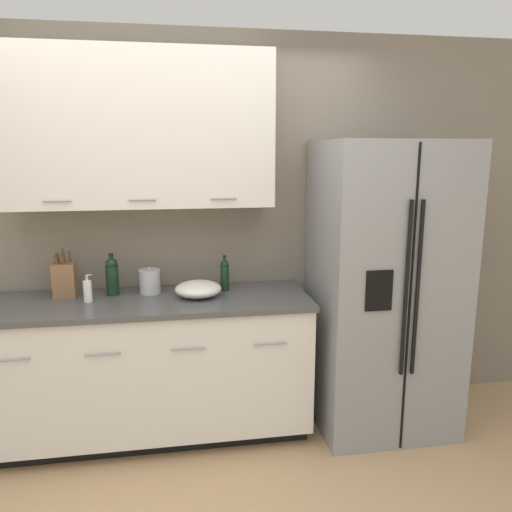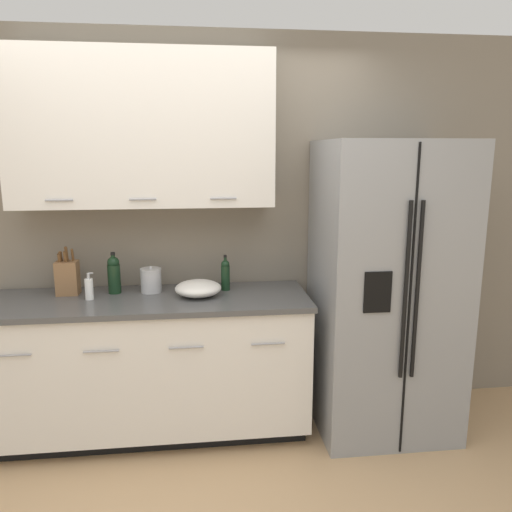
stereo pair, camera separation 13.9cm
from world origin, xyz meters
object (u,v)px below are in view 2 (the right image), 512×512
(refrigerator, at_px, (385,289))
(wine_bottle, at_px, (114,274))
(soap_dispenser, at_px, (89,289))
(mixing_bowl, at_px, (198,288))
(steel_canister, at_px, (151,280))
(knife_block, at_px, (67,277))
(oil_bottle, at_px, (225,274))

(refrigerator, relative_size, wine_bottle, 7.07)
(soap_dispenser, distance_m, mixing_bowl, 0.67)
(refrigerator, bearing_deg, soap_dispenser, 177.93)
(steel_canister, distance_m, mixing_bowl, 0.33)
(refrigerator, distance_m, mixing_bowl, 1.21)
(knife_block, xyz_separation_m, oil_bottle, (1.01, -0.02, -0.01))
(wine_bottle, bearing_deg, knife_block, 179.04)
(knife_block, bearing_deg, soap_dispenser, -40.59)
(refrigerator, xyz_separation_m, knife_block, (-2.04, 0.20, 0.09))
(mixing_bowl, bearing_deg, refrigerator, -3.22)
(wine_bottle, relative_size, mixing_bowl, 0.92)
(soap_dispenser, bearing_deg, steel_canister, 19.29)
(knife_block, bearing_deg, mixing_bowl, -9.29)
(refrigerator, height_order, mixing_bowl, refrigerator)
(oil_bottle, bearing_deg, mixing_bowl, -147.75)
(soap_dispenser, xyz_separation_m, oil_bottle, (0.85, 0.11, 0.04))
(refrigerator, xyz_separation_m, wine_bottle, (-1.75, 0.20, 0.11))
(refrigerator, distance_m, wine_bottle, 1.76)
(refrigerator, distance_m, oil_bottle, 1.05)
(soap_dispenser, relative_size, oil_bottle, 0.73)
(soap_dispenser, bearing_deg, oil_bottle, 7.66)
(oil_bottle, height_order, mixing_bowl, oil_bottle)
(steel_canister, xyz_separation_m, mixing_bowl, (0.30, -0.13, -0.03))
(refrigerator, bearing_deg, steel_canister, 172.62)
(knife_block, xyz_separation_m, mixing_bowl, (0.83, -0.14, -0.06))
(knife_block, relative_size, oil_bottle, 1.31)
(oil_bottle, distance_m, steel_canister, 0.49)
(knife_block, relative_size, steel_canister, 1.79)
(refrigerator, bearing_deg, oil_bottle, 169.96)
(wine_bottle, relative_size, oil_bottle, 1.14)
(knife_block, xyz_separation_m, steel_canister, (0.52, -0.01, -0.03))
(wine_bottle, bearing_deg, oil_bottle, -1.32)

